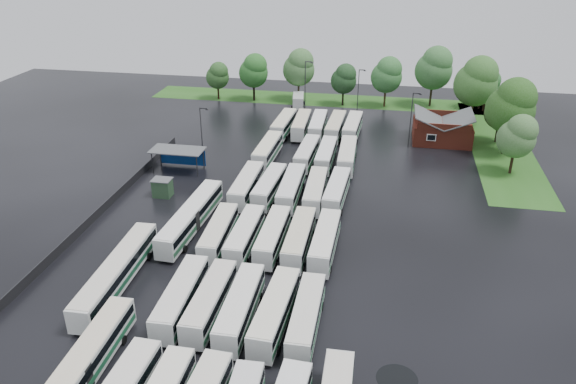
# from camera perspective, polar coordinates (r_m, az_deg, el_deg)

# --- Properties ---
(ground) EXTENTS (160.00, 160.00, 0.00)m
(ground) POSITION_cam_1_polar(r_m,az_deg,el_deg) (66.59, -3.60, -6.20)
(ground) COLOR black
(ground) RESTS_ON ground
(brick_building) EXTENTS (10.07, 8.60, 5.39)m
(brick_building) POSITION_cam_1_polar(r_m,az_deg,el_deg) (103.46, 15.36, 5.97)
(brick_building) COLOR maroon
(brick_building) RESTS_ON ground
(wash_shed) EXTENTS (8.20, 4.20, 3.58)m
(wash_shed) POSITION_cam_1_polar(r_m,az_deg,el_deg) (89.01, -11.07, 4.01)
(wash_shed) COLOR #2D2D30
(wash_shed) RESTS_ON ground
(utility_hut) EXTENTS (2.70, 2.20, 2.62)m
(utility_hut) POSITION_cam_1_polar(r_m,az_deg,el_deg) (81.31, -12.63, 0.44)
(utility_hut) COLOR #234026
(utility_hut) RESTS_ON ground
(grass_strip_north) EXTENTS (80.00, 10.00, 0.01)m
(grass_strip_north) POSITION_cam_1_polar(r_m,az_deg,el_deg) (125.20, 4.48, 9.28)
(grass_strip_north) COLOR #275A1A
(grass_strip_north) RESTS_ON ground
(grass_strip_east) EXTENTS (10.00, 50.00, 0.01)m
(grass_strip_east) POSITION_cam_1_polar(r_m,az_deg,el_deg) (105.49, 20.65, 4.52)
(grass_strip_east) COLOR #275A1A
(grass_strip_east) RESTS_ON ground
(west_fence) EXTENTS (0.10, 50.00, 1.20)m
(west_fence) POSITION_cam_1_polar(r_m,az_deg,el_deg) (80.41, -17.76, -1.07)
(west_fence) COLOR #2D2D30
(west_fence) RESTS_ON ground
(bus_r1c0) EXTENTS (2.79, 11.58, 3.21)m
(bus_r1c0) POSITION_cam_1_polar(r_m,az_deg,el_deg) (57.26, -10.82, -10.46)
(bus_r1c0) COLOR silver
(bus_r1c0) RESTS_ON ground
(bus_r1c1) EXTENTS (2.47, 11.29, 3.14)m
(bus_r1c1) POSITION_cam_1_polar(r_m,az_deg,el_deg) (56.33, -7.94, -10.94)
(bus_r1c1) COLOR silver
(bus_r1c1) RESTS_ON ground
(bus_r1c2) EXTENTS (2.61, 11.55, 3.21)m
(bus_r1c2) POSITION_cam_1_polar(r_m,az_deg,el_deg) (55.18, -4.89, -11.59)
(bus_r1c2) COLOR silver
(bus_r1c2) RESTS_ON ground
(bus_r1c3) EXTENTS (2.98, 11.65, 3.22)m
(bus_r1c3) POSITION_cam_1_polar(r_m,az_deg,el_deg) (54.48, -1.34, -12.05)
(bus_r1c3) COLOR silver
(bus_r1c3) RESTS_ON ground
(bus_r1c4) EXTENTS (2.42, 11.03, 3.07)m
(bus_r1c4) POSITION_cam_1_polar(r_m,az_deg,el_deg) (54.02, 1.87, -12.54)
(bus_r1c4) COLOR silver
(bus_r1c4) RESTS_ON ground
(bus_r2c0) EXTENTS (2.81, 11.17, 3.09)m
(bus_r2c0) POSITION_cam_1_polar(r_m,az_deg,el_deg) (67.59, -7.06, -4.17)
(bus_r2c0) COLOR silver
(bus_r2c0) RESTS_ON ground
(bus_r2c1) EXTENTS (2.40, 11.18, 3.11)m
(bus_r2c1) POSITION_cam_1_polar(r_m,az_deg,el_deg) (66.81, -4.41, -4.40)
(bus_r2c1) COLOR silver
(bus_r2c1) RESTS_ON ground
(bus_r2c2) EXTENTS (2.39, 11.15, 3.10)m
(bus_r2c2) POSITION_cam_1_polar(r_m,az_deg,el_deg) (66.47, -1.59, -4.50)
(bus_r2c2) COLOR silver
(bus_r2c2) RESTS_ON ground
(bus_r2c3) EXTENTS (2.48, 11.44, 3.18)m
(bus_r2c3) POSITION_cam_1_polar(r_m,az_deg,el_deg) (65.89, 1.13, -4.75)
(bus_r2c3) COLOR silver
(bus_r2c3) RESTS_ON ground
(bus_r2c4) EXTENTS (2.58, 11.53, 3.20)m
(bus_r2c4) POSITION_cam_1_polar(r_m,az_deg,el_deg) (65.42, 3.77, -5.04)
(bus_r2c4) COLOR silver
(bus_r2c4) RESTS_ON ground
(bus_r3c0) EXTENTS (2.53, 11.68, 3.25)m
(bus_r3c0) POSITION_cam_1_polar(r_m,az_deg,el_deg) (79.06, -4.24, 0.66)
(bus_r3c0) COLOR silver
(bus_r3c0) RESTS_ON ground
(bus_r3c1) EXTENTS (2.92, 11.30, 3.12)m
(bus_r3c1) POSITION_cam_1_polar(r_m,az_deg,el_deg) (78.80, -1.91, 0.57)
(bus_r3c1) COLOR silver
(bus_r3c1) RESTS_ON ground
(bus_r3c2) EXTENTS (2.65, 11.67, 3.24)m
(bus_r3c2) POSITION_cam_1_polar(r_m,az_deg,el_deg) (78.06, 0.31, 0.39)
(bus_r3c2) COLOR silver
(bus_r3c2) RESTS_ON ground
(bus_r3c3) EXTENTS (2.77, 11.37, 3.14)m
(bus_r3c3) POSITION_cam_1_polar(r_m,az_deg,el_deg) (77.45, 2.79, 0.10)
(bus_r3c3) COLOR silver
(bus_r3c3) RESTS_ON ground
(bus_r3c4) EXTENTS (2.87, 11.39, 3.15)m
(bus_r3c4) POSITION_cam_1_polar(r_m,az_deg,el_deg) (77.57, 4.96, 0.07)
(bus_r3c4) COLOR silver
(bus_r3c4) RESTS_ON ground
(bus_r4c0) EXTENTS (2.74, 11.64, 3.23)m
(bus_r4c0) POSITION_cam_1_polar(r_m,az_deg,el_deg) (91.44, -2.09, 4.25)
(bus_r4c0) COLOR silver
(bus_r4c0) RESTS_ON ground
(bus_r4c2) EXTENTS (2.75, 11.23, 3.10)m
(bus_r4c2) POSITION_cam_1_polar(r_m,az_deg,el_deg) (90.31, 1.93, 3.93)
(bus_r4c2) COLOR silver
(bus_r4c2) RESTS_ON ground
(bus_r4c3) EXTENTS (2.41, 11.10, 3.09)m
(bus_r4c3) POSITION_cam_1_polar(r_m,az_deg,el_deg) (89.84, 3.88, 3.76)
(bus_r4c3) COLOR silver
(bus_r4c3) RESTS_ON ground
(bus_r4c4) EXTENTS (2.76, 11.69, 3.24)m
(bus_r4c4) POSITION_cam_1_polar(r_m,az_deg,el_deg) (89.64, 6.03, 3.68)
(bus_r4c4) COLOR silver
(bus_r4c4) RESTS_ON ground
(bus_r5c0) EXTENTS (2.86, 11.61, 3.21)m
(bus_r5c0) POSITION_cam_1_polar(r_m,az_deg,el_deg) (103.71, -0.42, 6.89)
(bus_r5c0) COLOR silver
(bus_r5c0) RESTS_ON ground
(bus_r5c1) EXTENTS (2.75, 11.34, 3.14)m
(bus_r5c1) POSITION_cam_1_polar(r_m,az_deg,el_deg) (103.62, 1.37, 6.84)
(bus_r5c1) COLOR silver
(bus_r5c1) RESTS_ON ground
(bus_r5c2) EXTENTS (2.76, 11.47, 3.18)m
(bus_r5c2) POSITION_cam_1_polar(r_m,az_deg,el_deg) (103.28, 3.05, 6.76)
(bus_r5c2) COLOR silver
(bus_r5c2) RESTS_ON ground
(bus_r5c3) EXTENTS (2.82, 11.72, 3.24)m
(bus_r5c3) POSITION_cam_1_polar(r_m,az_deg,el_deg) (102.78, 4.86, 6.63)
(bus_r5c3) COLOR silver
(bus_r5c3) RESTS_ON ground
(bus_r5c4) EXTENTS (2.91, 11.65, 3.22)m
(bus_r5c4) POSITION_cam_1_polar(r_m,az_deg,el_deg) (102.77, 6.57, 6.54)
(bus_r5c4) COLOR silver
(bus_r5c4) RESTS_ON ground
(artic_bus_west_a) EXTENTS (2.69, 16.59, 3.07)m
(artic_bus_west_a) POSITION_cam_1_polar(r_m,az_deg,el_deg) (51.69, -20.24, -16.50)
(artic_bus_west_a) COLOR silver
(artic_bus_west_a) RESTS_ON ground
(artic_bus_west_b) EXTENTS (3.13, 17.16, 3.17)m
(artic_bus_west_b) POSITION_cam_1_polar(r_m,az_deg,el_deg) (71.63, -9.81, -2.49)
(artic_bus_west_b) COLOR silver
(artic_bus_west_b) RESTS_ON ground
(artic_bus_west_c) EXTENTS (2.93, 17.22, 3.18)m
(artic_bus_west_c) POSITION_cam_1_polar(r_m,az_deg,el_deg) (62.53, -16.99, -7.82)
(artic_bus_west_c) COLOR silver
(artic_bus_west_c) RESTS_ON ground
(minibus) EXTENTS (3.06, 6.22, 2.60)m
(minibus) POSITION_cam_1_polar(r_m,az_deg,el_deg) (119.69, 1.05, 9.30)
(minibus) COLOR silver
(minibus) RESTS_ON ground
(tree_north_0) EXTENTS (5.02, 5.02, 8.32)m
(tree_north_0) POSITION_cam_1_polar(r_m,az_deg,el_deg) (125.16, -7.13, 11.69)
(tree_north_0) COLOR black
(tree_north_0) RESTS_ON ground
(tree_north_1) EXTENTS (6.26, 6.26, 10.36)m
(tree_north_1) POSITION_cam_1_polar(r_m,az_deg,el_deg) (123.12, -3.47, 12.23)
(tree_north_1) COLOR black
(tree_north_1) RESTS_ON ground
(tree_north_2) EXTENTS (6.86, 6.86, 11.36)m
(tree_north_2) POSITION_cam_1_polar(r_m,az_deg,el_deg) (123.03, 1.17, 12.57)
(tree_north_2) COLOR #35281C
(tree_north_2) RESTS_ON ground
(tree_north_3) EXTENTS (5.42, 5.42, 8.98)m
(tree_north_3) POSITION_cam_1_polar(r_m,az_deg,el_deg) (120.29, 5.74, 11.40)
(tree_north_3) COLOR black
(tree_north_3) RESTS_ON ground
(tree_north_4) EXTENTS (6.45, 6.45, 10.69)m
(tree_north_4) POSITION_cam_1_polar(r_m,az_deg,el_deg) (120.22, 10.06, 11.67)
(tree_north_4) COLOR #3B2717
(tree_north_4) RESTS_ON ground
(tree_north_5) EXTENTS (7.69, 7.69, 12.74)m
(tree_north_5) POSITION_cam_1_polar(r_m,az_deg,el_deg) (122.39, 14.69, 12.13)
(tree_north_5) COLOR black
(tree_north_5) RESTS_ON ground
(tree_north_6) EXTENTS (5.71, 5.71, 9.45)m
(tree_north_6) POSITION_cam_1_polar(r_m,az_deg,el_deg) (123.85, 19.26, 10.68)
(tree_north_6) COLOR black
(tree_north_6) RESTS_ON ground
(tree_east_0) EXTENTS (5.81, 5.81, 9.62)m
(tree_east_0) POSITION_cam_1_polar(r_m,az_deg,el_deg) (91.66, 22.33, 5.30)
(tree_east_0) COLOR black
(tree_east_0) RESTS_ON ground
(tree_east_1) EXTENTS (7.92, 7.92, 13.12)m
(tree_east_1) POSITION_cam_1_polar(r_m,az_deg,el_deg) (98.86, 21.82, 8.16)
(tree_east_1) COLOR black
(tree_east_1) RESTS_ON ground
(tree_east_2) EXTENTS (5.43, 5.43, 9.00)m
(tree_east_2) POSITION_cam_1_polar(r_m,az_deg,el_deg) (104.78, 20.90, 7.70)
(tree_east_2) COLOR #302319
(tree_east_2) RESTS_ON ground
(tree_east_3) EXTENTS (8.07, 8.07, 13.37)m
(tree_east_3) POSITION_cam_1_polar(r_m,az_deg,el_deg) (112.23, 18.66, 10.66)
(tree_east_3) COLOR #362611
(tree_east_3) RESTS_ON ground
(tree_east_4) EXTENTS (5.24, 5.24, 8.68)m
(tree_east_4) POSITION_cam_1_polar(r_m,az_deg,el_deg) (122.47, 19.63, 10.22)
(tree_east_4) COLOR black
(tree_east_4) RESTS_ON ground
(lamp_post_ne) EXTENTS (1.50, 0.29, 9.72)m
(lamp_post_ne) POSITION_cam_1_polar(r_m,az_deg,el_deg) (97.97, 12.47, 7.54)
(lamp_post_ne) COLOR #2D2D30
(lamp_post_ne) RESTS_ON ground
(lamp_post_nw) EXTENTS (1.47, 0.29, 9.53)m
(lamp_post_nw) POSITION_cam_1_polar(r_m,az_deg,el_deg) (89.42, -8.71, 6.04)
(lamp_post_nw) COLOR #2D2D30
(lamp_post_nw) RESTS_ON ground
(lamp_post_back_w) EXTENTS (1.65, 0.32, 10.74)m
(lamp_post_back_w) POSITION_cam_1_polar(r_m,az_deg,el_deg) (113.82, 1.83, 10.93)
(lamp_post_back_w) COLOR #2D2D30
(lamp_post_back_w) RESTS_ON ground
(lamp_post_back_e) EXTENTS (1.41, 0.28, 9.19)m
(lamp_post_back_e) POSITION_cam_1_polar(r_m,az_deg,el_deg) (114.59, 7.21, 10.38)
(lamp_post_back_e) COLOR #2D2D30
(lamp_post_back_e) RESTS_ON ground
(puddle_0) EXTENTS (3.72, 3.72, 0.01)m
(puddle_0) POSITION_cam_1_polar(r_m,az_deg,el_deg) (50.93, -10.95, -18.45)
(puddle_0) COLOR black
(puddle_0) RESTS_ON ground
(puddle_2) EXTENTS (4.67, 4.67, 0.01)m
(puddle_2) POSITION_cam_1_polar(r_m,az_deg,el_deg) (70.90, -11.37, -4.57)
(puddle_2) COLOR black
(puddle_2) RESTS_ON ground
(puddle_3) EXTENTS (4.02, 4.02, 0.01)m
(puddle_3) POSITION_cam_1_polar(r_m,az_deg,el_deg) (66.36, -0.32, -6.26)
(puddle_3) COLOR black
(puddle_3) RESTS_ON ground
(puddle_4) EXTENTS (3.59, 3.59, 0.01)m
(puddle_4) POSITION_cam_1_polar(r_m,az_deg,el_deg) (51.24, 11.01, -18.13)
(puddle_4) COLOR black
(puddle_4) RESTS_ON ground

